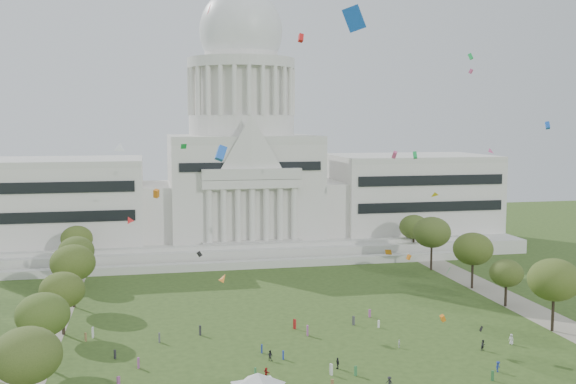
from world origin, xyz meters
name	(u,v)px	position (x,y,z in m)	size (l,w,h in m)	color
capitol	(242,175)	(0.00, 113.59, 22.30)	(160.00, 64.50, 91.30)	beige
path_left	(38,343)	(-48.00, 30.00, 0.02)	(8.00, 160.00, 0.04)	gray
path_right	(533,311)	(48.00, 30.00, 0.02)	(8.00, 160.00, 0.04)	gray
row_tree_l_1	(27,356)	(-44.07, -2.96, 8.95)	(8.86, 8.86, 12.59)	black
row_tree_l_2	(43,315)	(-45.04, 17.30, 8.51)	(8.42, 8.42, 11.97)	black
row_tree_r_2	(554,280)	(44.17, 17.44, 9.66)	(9.55, 9.55, 13.58)	black
row_tree_l_3	(62,290)	(-44.09, 33.92, 8.21)	(8.12, 8.12, 11.55)	black
row_tree_r_3	(506,273)	(44.40, 34.48, 7.08)	(7.01, 7.01, 9.98)	black
row_tree_l_4	(73,263)	(-44.08, 52.42, 9.39)	(9.29, 9.29, 13.21)	black
row_tree_r_4	(473,249)	(44.76, 50.04, 9.29)	(9.19, 9.19, 13.06)	black
row_tree_l_5	(76,251)	(-45.22, 71.01, 8.42)	(8.33, 8.33, 11.85)	black
row_tree_r_5	(432,232)	(43.49, 70.19, 9.93)	(9.82, 9.82, 13.96)	black
row_tree_l_6	(77,239)	(-46.87, 89.14, 8.27)	(8.19, 8.19, 11.64)	black
row_tree_r_6	(414,227)	(45.96, 88.13, 8.51)	(8.42, 8.42, 11.97)	black
event_tent	(258,379)	(-14.39, -3.57, 3.61)	(9.76, 9.76, 4.65)	#4C4C4C
person_0	(511,339)	(32.77, 12.14, 0.94)	(0.92, 0.60, 1.88)	silver
person_2	(483,345)	(26.47, 10.24, 0.94)	(0.91, 0.56, 1.87)	#26262B
person_3	(389,382)	(5.24, -1.73, 0.87)	(1.13, 0.58, 1.75)	#26262B
person_4	(338,363)	(0.02, 7.27, 0.90)	(1.06, 0.58, 1.80)	#26262B
person_5	(266,373)	(-11.57, 5.95, 0.78)	(1.44, 0.57, 1.56)	#B21E1E
person_8	(270,355)	(-9.70, 13.00, 0.87)	(0.85, 0.52, 1.74)	#26262B
person_9	(498,367)	(23.93, 0.78, 0.86)	(1.11, 0.57, 1.71)	navy
person_10	(399,344)	(13.09, 14.58, 0.71)	(0.84, 0.46, 1.42)	silver
distant_crowd	(241,351)	(-14.04, 16.01, 0.85)	(61.62, 37.82, 1.94)	#994C8C
kite_swarm	(375,168)	(6.78, 10.10, 31.29)	(88.00, 104.81, 65.66)	#E54C8C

